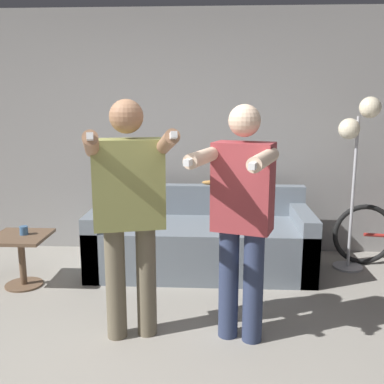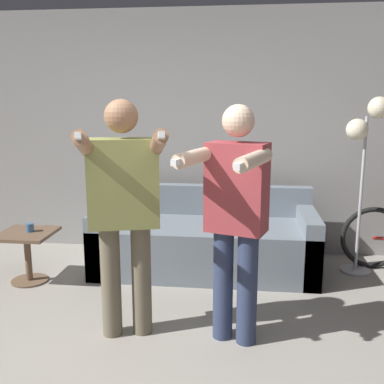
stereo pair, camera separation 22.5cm
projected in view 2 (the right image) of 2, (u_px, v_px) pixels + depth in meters
The scene contains 9 objects.
ground_plane at pixel (117, 382), 2.70m from camera, with size 16.00×16.00×0.00m, color gray.
wall_back at pixel (177, 134), 4.89m from camera, with size 10.00×0.05×2.60m.
couch at pixel (205, 242), 4.44m from camera, with size 2.13×0.90×0.79m.
person_left at pixel (124, 202), 3.05m from camera, with size 0.65×0.76×1.67m.
person_right at pixel (235, 211), 2.97m from camera, with size 0.59×0.76×1.64m.
cat at pixel (234, 179), 4.64m from camera, with size 0.44×0.11×0.16m.
floor_lamp at pixel (366, 138), 4.17m from camera, with size 0.38×0.29×1.69m.
side_table at pixel (27, 246), 4.12m from camera, with size 0.48×0.48×0.48m.
cup at pixel (30, 227), 4.11m from camera, with size 0.07×0.07×0.08m.
Camera 2 is at (0.72, -2.34, 1.66)m, focal length 42.00 mm.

